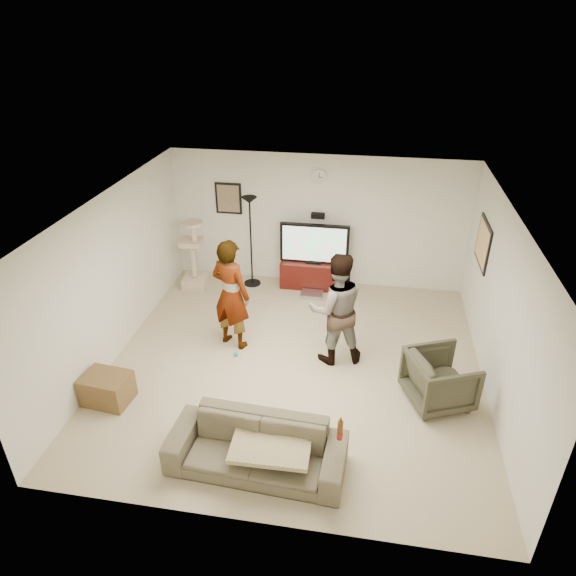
% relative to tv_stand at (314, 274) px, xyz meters
% --- Properties ---
extents(floor, '(5.50, 5.50, 0.02)m').
position_rel_tv_stand_xyz_m(floor, '(0.03, -2.50, -0.27)').
color(floor, tan).
rests_on(floor, ground).
extents(ceiling, '(5.50, 5.50, 0.02)m').
position_rel_tv_stand_xyz_m(ceiling, '(0.03, -2.50, 2.25)').
color(ceiling, white).
rests_on(ceiling, wall_back).
extents(wall_back, '(5.50, 0.04, 2.50)m').
position_rel_tv_stand_xyz_m(wall_back, '(0.03, 0.25, 0.99)').
color(wall_back, '#ECEBCF').
rests_on(wall_back, floor).
extents(wall_front, '(5.50, 0.04, 2.50)m').
position_rel_tv_stand_xyz_m(wall_front, '(0.03, -5.25, 0.99)').
color(wall_front, '#ECEBCF').
rests_on(wall_front, floor).
extents(wall_left, '(0.04, 5.50, 2.50)m').
position_rel_tv_stand_xyz_m(wall_left, '(-2.72, -2.50, 0.99)').
color(wall_left, '#ECEBCF').
rests_on(wall_left, floor).
extents(wall_right, '(0.04, 5.50, 2.50)m').
position_rel_tv_stand_xyz_m(wall_right, '(2.78, -2.50, 0.99)').
color(wall_right, '#ECEBCF').
rests_on(wall_right, floor).
extents(wall_clock, '(0.26, 0.04, 0.26)m').
position_rel_tv_stand_xyz_m(wall_clock, '(0.03, 0.22, 1.84)').
color(wall_clock, white).
rests_on(wall_clock, wall_back).
extents(wall_speaker, '(0.25, 0.10, 0.10)m').
position_rel_tv_stand_xyz_m(wall_speaker, '(0.03, 0.19, 1.12)').
color(wall_speaker, black).
rests_on(wall_speaker, wall_back).
extents(picture_back, '(0.42, 0.03, 0.52)m').
position_rel_tv_stand_xyz_m(picture_back, '(-1.67, 0.23, 1.34)').
color(picture_back, '#72634B').
rests_on(picture_back, wall_back).
extents(picture_right, '(0.03, 0.78, 0.62)m').
position_rel_tv_stand_xyz_m(picture_right, '(2.76, -0.90, 1.24)').
color(picture_right, '#FEB273').
rests_on(picture_right, wall_right).
extents(tv_stand, '(1.24, 0.45, 0.52)m').
position_rel_tv_stand_xyz_m(tv_stand, '(0.00, 0.00, 0.00)').
color(tv_stand, '#3C0D09').
rests_on(tv_stand, floor).
extents(console_box, '(0.40, 0.30, 0.07)m').
position_rel_tv_stand_xyz_m(console_box, '(0.02, -0.40, -0.22)').
color(console_box, '#B9B7C2').
rests_on(console_box, floor).
extents(tv, '(1.28, 0.08, 0.76)m').
position_rel_tv_stand_xyz_m(tv, '(-0.00, 0.00, 0.64)').
color(tv, black).
rests_on(tv, tv_stand).
extents(tv_screen, '(1.18, 0.01, 0.67)m').
position_rel_tv_stand_xyz_m(tv_screen, '(-0.00, -0.04, 0.64)').
color(tv_screen, '#21E072').
rests_on(tv_screen, tv).
extents(floor_lamp, '(0.32, 0.32, 1.76)m').
position_rel_tv_stand_xyz_m(floor_lamp, '(-1.19, -0.10, 0.62)').
color(floor_lamp, black).
rests_on(floor_lamp, floor).
extents(cat_tree, '(0.46, 0.46, 1.36)m').
position_rel_tv_stand_xyz_m(cat_tree, '(-2.25, -0.38, 0.42)').
color(cat_tree, '#C8B096').
rests_on(cat_tree, floor).
extents(person_left, '(0.77, 0.65, 1.81)m').
position_rel_tv_stand_xyz_m(person_left, '(-1.03, -2.12, 0.64)').
color(person_left, '#AEAEAF').
rests_on(person_left, floor).
extents(person_right, '(1.01, 0.88, 1.76)m').
position_rel_tv_stand_xyz_m(person_right, '(0.59, -2.25, 0.62)').
color(person_right, navy).
rests_on(person_right, floor).
extents(sofa, '(2.09, 0.91, 0.60)m').
position_rel_tv_stand_xyz_m(sofa, '(-0.11, -4.52, 0.04)').
color(sofa, brown).
rests_on(sofa, floor).
extents(throw_blanket, '(0.92, 0.72, 0.06)m').
position_rel_tv_stand_xyz_m(throw_blanket, '(0.07, -4.52, 0.14)').
color(throw_blanket, tan).
rests_on(throw_blanket, sofa).
extents(beer_bottle, '(0.06, 0.06, 0.25)m').
position_rel_tv_stand_xyz_m(beer_bottle, '(0.84, -4.52, 0.46)').
color(beer_bottle, '#55310F').
rests_on(beer_bottle, sofa).
extents(armchair, '(1.06, 1.05, 0.75)m').
position_rel_tv_stand_xyz_m(armchair, '(2.07, -2.99, 0.11)').
color(armchair, '#383727').
rests_on(armchair, floor).
extents(side_table, '(0.67, 0.53, 0.41)m').
position_rel_tv_stand_xyz_m(side_table, '(-2.37, -3.73, -0.05)').
color(side_table, brown).
rests_on(side_table, floor).
extents(toy_ball, '(0.07, 0.07, 0.07)m').
position_rel_tv_stand_xyz_m(toy_ball, '(-0.91, -2.45, -0.22)').
color(toy_ball, '#14AF86').
rests_on(toy_ball, floor).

